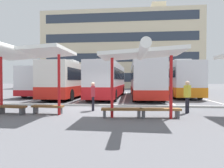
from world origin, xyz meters
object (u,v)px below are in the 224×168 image
Objects in this scene: waiting_passenger_1 at (187,94)px; coach_bus_1 at (74,81)px; waiting_shelter_1 at (26,54)px; bench_1 at (12,108)px; bench_4 at (160,111)px; bench_3 at (122,110)px; coach_bus_3 at (144,80)px; bench_2 at (48,108)px; coach_bus_0 at (50,81)px; coach_bus_2 at (108,81)px; waiting_passenger_2 at (93,94)px; coach_bus_4 at (178,80)px; waiting_shelter_2 at (141,55)px.

coach_bus_1 is at bearing 133.54° from waiting_passenger_1.
bench_1 is at bearing 171.07° from waiting_shelter_1.
bench_4 is at bearing -0.25° from waiting_shelter_1.
bench_3 is 1.13× the size of waiting_passenger_1.
bench_2 is at bearing -117.78° from coach_bus_3.
coach_bus_0 is at bearing 157.25° from coach_bus_1.
waiting_passenger_1 is (9.10, 1.26, 0.67)m from bench_1.
coach_bus_2 is 8.64m from waiting_passenger_2.
coach_bus_4 is 6.44× the size of bench_1.
bench_4 is (5.68, -0.46, 0.01)m from bench_2.
coach_bus_4 is at bearing 79.33° from waiting_passenger_1.
coach_bus_4 is at bearing 52.06° from bench_2.
waiting_shelter_2 is at bearing -143.97° from waiting_passenger_1.
bench_2 is 7.39m from waiting_passenger_1.
coach_bus_1 is 1.23× the size of coach_bus_4.
waiting_shelter_2 reaches higher than bench_1.
bench_4 is at bearing -1.31° from bench_1.
waiting_passenger_2 is (3.94, 1.56, 0.62)m from bench_1.
waiting_passenger_1 is 1.04× the size of waiting_passenger_2.
waiting_passenger_2 is at bearing 29.22° from waiting_shelter_1.
bench_2 is (5.21, -12.04, -1.28)m from coach_bus_0.
waiting_passenger_2 is at bearing -123.94° from coach_bus_4.
coach_bus_4 is 13.74m from waiting_shelter_2.
waiting_shelter_1 reaches higher than waiting_passenger_2.
coach_bus_2 is 6.71× the size of waiting_passenger_2.
bench_1 is at bearing -158.42° from waiting_passenger_2.
waiting_passenger_1 reaches higher than waiting_passenger_2.
coach_bus_3 is at bearing 55.90° from bench_1.
bench_2 is at bearing -149.30° from waiting_passenger_2.
bench_4 is (1.80, 0.13, -0.00)m from bench_3.
bench_2 is at bearing 25.53° from waiting_shelter_1.
coach_bus_3 is (10.84, -1.35, 0.18)m from coach_bus_0.
waiting_passenger_1 reaches higher than bench_4.
coach_bus_0 is at bearing 113.39° from bench_2.
waiting_shelter_1 is at bearing -154.47° from bench_2.
coach_bus_3 reaches higher than waiting_passenger_1.
coach_bus_4 is 2.41× the size of waiting_shelter_2.
coach_bus_0 is 13.05m from waiting_passenger_2.
bench_4 is (3.68, -10.34, -1.35)m from coach_bus_2.
coach_bus_0 reaches higher than bench_4.
coach_bus_2 is at bearing 100.19° from bench_3.
coach_bus_2 is at bearing 69.52° from bench_1.
coach_bus_1 reaches higher than coach_bus_2.
coach_bus_0 reaches higher than bench_2.
coach_bus_2 is 10.17m from bench_2.
bench_3 is (1.88, -10.46, -1.35)m from coach_bus_2.
coach_bus_3 is 2.98× the size of waiting_shelter_2.
waiting_shelter_1 is at bearing -84.81° from coach_bus_1.
coach_bus_3 is 11.50m from bench_3.
coach_bus_4 reaches higher than waiting_shelter_2.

